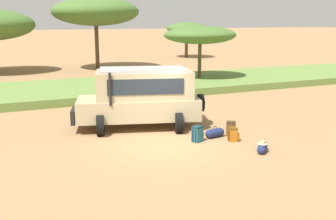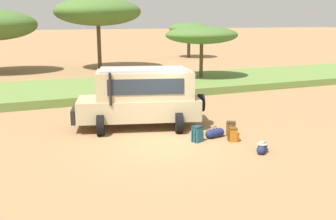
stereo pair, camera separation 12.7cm
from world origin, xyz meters
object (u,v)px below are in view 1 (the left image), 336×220
Objects in this scene: backpack_beside_front_wheel at (197,134)px; duffel_bag_low_black_case at (262,147)px; backpack_near_rear_wheel at (233,134)px; backpack_cluster_center at (231,129)px; safari_vehicle at (141,97)px; acacia_tree_right_mid at (96,12)px; acacia_tree_far_right at (200,35)px; duffel_bag_soft_canvas at (215,133)px; acacia_tree_distant_right at (187,29)px.

backpack_beside_front_wheel reaches higher than duffel_bag_low_black_case.
backpack_cluster_center is at bearing 64.80° from backpack_near_rear_wheel.
backpack_cluster_center is 0.69m from backpack_near_rear_wheel.
acacia_tree_right_mid is at bearing 81.58° from safari_vehicle.
backpack_near_rear_wheel is at bearing 100.42° from duffel_bag_low_black_case.
backpack_near_rear_wheel is 1.44m from duffel_bag_low_black_case.
duffel_bag_low_black_case is at bearing -90.94° from backpack_cluster_center.
backpack_beside_front_wheel reaches higher than backpack_cluster_center.
backpack_cluster_center is 12.79m from acacia_tree_far_right.
acacia_tree_right_mid is (0.88, 22.39, 4.82)m from duffel_bag_soft_canvas.
backpack_cluster_center is 22.93m from acacia_tree_right_mid.
acacia_tree_right_mid reaches higher than duffel_bag_soft_canvas.
safari_vehicle is 5.39m from duffel_bag_low_black_case.
acacia_tree_right_mid reaches higher than backpack_near_rear_wheel.
acacia_tree_distant_right is (12.18, 28.94, 3.01)m from backpack_cluster_center.
duffel_bag_low_black_case is at bearing -90.55° from acacia_tree_right_mid.
backpack_cluster_center reaches higher than backpack_near_rear_wheel.
backpack_cluster_center is 31.54m from acacia_tree_distant_right.
duffel_bag_low_black_case is (1.50, -1.85, -0.13)m from backpack_beside_front_wheel.
backpack_beside_front_wheel is 0.89m from duffel_bag_soft_canvas.
acacia_tree_far_right is 18.97m from acacia_tree_distant_right.
backpack_near_rear_wheel is (-0.29, -0.62, -0.02)m from backpack_cluster_center.
safari_vehicle reaches higher than duffel_bag_low_black_case.
duffel_bag_low_black_case is at bearing -72.76° from duffel_bag_soft_canvas.
acacia_tree_far_right is at bearing 50.46° from safari_vehicle.
backpack_beside_front_wheel is 0.08× the size of acacia_tree_right_mid.
backpack_beside_front_wheel is 32.33m from acacia_tree_distant_right.
safari_vehicle is at bearing 128.42° from backpack_near_rear_wheel.
backpack_cluster_center is at bearing -112.22° from acacia_tree_far_right.
acacia_tree_distant_right reaches higher than safari_vehicle.
acacia_tree_distant_right is (14.94, 26.46, 1.98)m from safari_vehicle.
safari_vehicle is 0.72× the size of acacia_tree_right_mid.
backpack_cluster_center is at bearing 6.78° from backpack_beside_front_wheel.
acacia_tree_far_right is at bearing -113.23° from acacia_tree_distant_right.
acacia_tree_distant_right is at bearing 66.77° from acacia_tree_far_right.
backpack_cluster_center is 0.67× the size of duffel_bag_soft_canvas.
duffel_bag_soft_canvas is at bearing -49.57° from safari_vehicle.
duffel_bag_soft_canvas is 0.11× the size of acacia_tree_right_mid.
backpack_near_rear_wheel is at bearing -51.58° from safari_vehicle.
duffel_bag_low_black_case is at bearing -50.95° from backpack_beside_front_wheel.
safari_vehicle is 20.51m from acacia_tree_right_mid.
acacia_tree_far_right is at bearing 70.73° from duffel_bag_low_black_case.
safari_vehicle is 3.84m from backpack_cluster_center.
acacia_tree_far_right reaches higher than backpack_beside_front_wheel.
acacia_tree_distant_right is at bearing 60.55° from safari_vehicle.
duffel_bag_soft_canvas reaches higher than duffel_bag_low_black_case.
backpack_beside_front_wheel is at bearing -94.38° from acacia_tree_right_mid.
duffel_bag_soft_canvas is 0.17× the size of acacia_tree_distant_right.
acacia_tree_right_mid is (2.95, 19.96, 3.69)m from safari_vehicle.
backpack_beside_front_wheel is 1.15× the size of backpack_near_rear_wheel.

